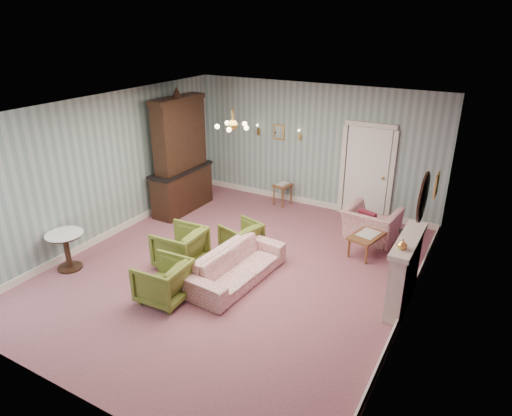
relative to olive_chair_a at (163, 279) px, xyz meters
The scene contains 27 objects.
floor 1.52m from the olive_chair_a, 70.25° to the left, with size 7.00×7.00×0.00m, color #945660.
ceiling 2.92m from the olive_chair_a, 70.25° to the left, with size 7.00×7.00×0.00m, color white.
wall_back 5.02m from the olive_chair_a, 84.19° to the left, with size 6.00×6.00×0.00m, color gray.
wall_front 2.42m from the olive_chair_a, 76.78° to the right, with size 6.00×6.00×0.00m, color gray.
wall_left 3.05m from the olive_chair_a, 151.06° to the left, with size 7.00×7.00×0.00m, color gray.
wall_right 3.91m from the olive_chair_a, 21.59° to the left, with size 7.00×7.00×0.00m, color gray.
wall_right_floral 3.90m from the olive_chair_a, 21.68° to the left, with size 7.00×7.00×0.00m, color #BC5E88.
door 5.21m from the olive_chair_a, 69.65° to the left, with size 1.12×0.12×2.16m, color white, non-canonical shape.
olive_chair_a is the anchor object (origin of this frame).
olive_chair_b 1.09m from the olive_chair_a, 113.95° to the left, with size 0.79×0.74×0.82m, color #606B25.
olive_chair_c 2.02m from the olive_chair_a, 83.01° to the left, with size 0.65×0.61×0.67m, color #606B25.
sofa_chintz 1.30m from the olive_chair_a, 55.95° to the left, with size 2.00×0.58×0.78m, color #A64358.
wingback_chair 4.42m from the olive_chair_a, 58.84° to the left, with size 1.03×0.67×0.90m, color #A64358.
dresser 3.87m from the olive_chair_a, 123.09° to the left, with size 0.58×1.68×2.81m, color black, non-canonical shape.
fireplace 3.81m from the olive_chair_a, 27.99° to the left, with size 0.30×1.40×1.16m, color beige, non-canonical shape.
mantel_vase 3.71m from the olive_chair_a, 22.53° to the left, with size 0.15×0.15×0.15m, color gold.
oval_mirror 4.16m from the olive_chair_a, 27.30° to the left, with size 0.04×0.76×0.84m, color white, non-canonical shape.
framed_print 4.83m from the olive_chair_a, 42.11° to the left, with size 0.04×0.34×0.42m, color gold, non-canonical shape.
coffee_table 3.94m from the olive_chair_a, 52.31° to the left, with size 0.47×0.85×0.43m, color brown, non-canonical shape.
side_table_black 4.50m from the olive_chair_a, 45.66° to the left, with size 0.37×0.37×0.56m, color black, non-canonical shape.
pedestal_table 2.15m from the olive_chair_a, behind, with size 0.65×0.65×0.71m, color black, non-canonical shape.
nesting_table 4.54m from the olive_chair_a, 91.40° to the left, with size 0.34×0.44×0.57m, color brown, non-canonical shape.
gilt_mirror_back 5.04m from the olive_chair_a, 94.76° to the left, with size 0.28×0.06×0.36m, color gold, non-canonical shape.
sconce_left 5.09m from the olive_chair_a, 101.18° to the left, with size 0.16×0.12×0.30m, color gold, non-canonical shape.
sconce_right 5.00m from the olive_chair_a, 88.26° to the left, with size 0.16×0.12×0.30m, color gold, non-canonical shape.
chandelier 2.69m from the olive_chair_a, 70.25° to the left, with size 0.56×0.56×0.36m, color gold, non-canonical shape.
burgundy_cushion 4.26m from the olive_chair_a, 58.38° to the left, with size 0.38×0.10×0.38m, color maroon.
Camera 1 is at (3.83, -6.05, 4.26)m, focal length 31.71 mm.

